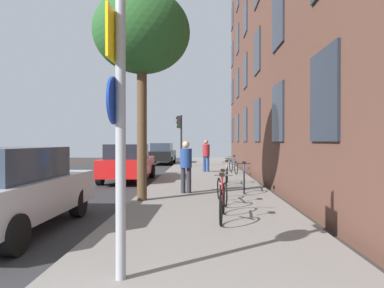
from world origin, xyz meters
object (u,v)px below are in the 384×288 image
traffic_light (180,131)px  car_2 (162,153)px  bicycle_3 (227,175)px  tree_near (142,34)px  bicycle_1 (222,190)px  car_1 (128,162)px  bicycle_4 (233,166)px  bicycle_2 (244,180)px  pedestrian_1 (206,153)px  car_0 (6,189)px  sign_post (119,115)px  pedestrian_0 (186,163)px  bicycle_0 (222,201)px

traffic_light → car_2: traffic_light is taller
bicycle_3 → tree_near: bearing=-125.4°
bicycle_1 → car_1: size_ratio=0.38×
bicycle_4 → bicycle_1: bearing=-97.3°
bicycle_2 → pedestrian_1: bearing=98.9°
car_0 → traffic_light: bearing=82.1°
sign_post → pedestrian_0: size_ratio=2.08×
traffic_light → tree_near: bearing=-90.9°
tree_near → car_1: tree_near is taller
pedestrian_0 → pedestrian_1: (0.73, 7.72, 0.05)m
bicycle_0 → bicycle_3: (0.53, 5.97, -0.03)m
bicycle_3 → car_2: size_ratio=0.39×
bicycle_0 → car_0: (-4.12, -0.75, 0.34)m
bicycle_0 → pedestrian_0: size_ratio=1.08×
bicycle_3 → car_2: car_2 is taller
bicycle_3 → pedestrian_1: size_ratio=0.98×
tree_near → bicycle_0: tree_near is taller
bicycle_2 → car_1: 5.84m
bicycle_3 → pedestrian_1: (-0.72, 5.40, 0.62)m
sign_post → bicycle_1: 5.49m
pedestrian_1 → bicycle_4: bearing=-33.9°
sign_post → bicycle_1: sign_post is taller
bicycle_2 → car_0: car_0 is taller
bicycle_4 → car_0: bearing=-115.5°
sign_post → bicycle_0: sign_post is taller
tree_near → bicycle_4: (3.28, 8.13, -4.23)m
tree_near → bicycle_4: tree_near is taller
traffic_light → bicycle_1: bearing=-81.6°
bicycle_4 → pedestrian_0: size_ratio=1.05×
bicycle_2 → car_2: 15.52m
traffic_light → tree_near: tree_near is taller
pedestrian_1 → car_1: (-3.44, -3.70, -0.26)m
bicycle_2 → car_1: bearing=141.7°
car_1 → bicycle_3: bearing=-22.2°
sign_post → pedestrian_1: bearing=85.2°
sign_post → traffic_light: (-0.48, 18.44, 0.37)m
bicycle_2 → car_1: size_ratio=0.40×
bicycle_3 → bicycle_1: bearing=-96.0°
tree_near → pedestrian_1: tree_near is taller
car_0 → car_2: 19.69m
car_0 → bicycle_1: bearing=32.3°
sign_post → tree_near: (-0.68, 5.41, 2.66)m
car_0 → car_2: bearing=88.0°
pedestrian_1 → car_0: bearing=-108.0°
bicycle_3 → car_1: car_1 is taller
pedestrian_1 → car_0: pedestrian_1 is taller
bicycle_1 → car_1: car_1 is taller
pedestrian_0 → car_1: (-2.70, 4.01, -0.21)m
car_1 → car_2: bearing=89.1°
sign_post → car_2: 22.17m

